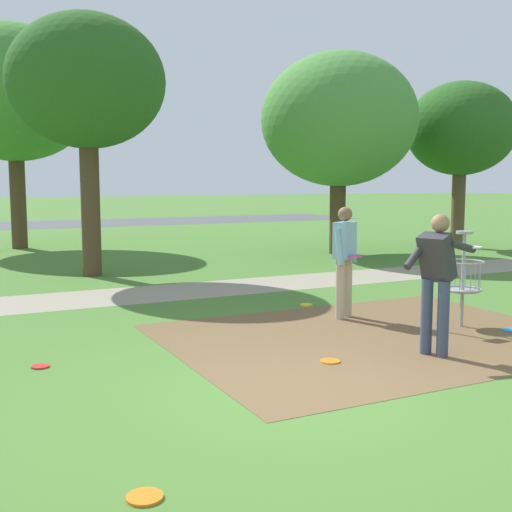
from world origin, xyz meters
TOP-DOWN VIEW (x-y plane):
  - ground_plane at (0.00, 0.00)m, footprint 160.00×160.00m
  - dirt_tee_pad at (2.08, 1.56)m, footprint 5.48×4.24m
  - disc_golf_basket at (3.53, 1.51)m, footprint 0.98×0.58m
  - player_foreground_watching at (2.40, 2.76)m, footprint 0.49×0.45m
  - player_throwing at (2.18, 0.49)m, footprint 1.17×0.46m
  - frisbee_near_basket at (4.02, 0.98)m, footprint 0.23×0.23m
  - frisbee_by_tee at (-2.00, -1.37)m, footprint 0.25×0.25m
  - frisbee_far_left at (2.39, 3.86)m, footprint 0.22×0.22m
  - frisbee_far_right at (0.88, 0.80)m, footprint 0.24×0.24m
  - frisbee_scattered_a at (6.13, 3.90)m, footprint 0.23×0.23m
  - frisbee_scattered_b at (-2.18, 2.09)m, footprint 0.20×0.20m
  - tree_near_left at (7.21, 10.16)m, footprint 4.44×4.44m
  - tree_near_right at (-0.86, 15.77)m, footprint 4.85×4.85m
  - tree_mid_left at (-0.10, 8.93)m, footprint 3.38×3.38m
  - tree_mid_center at (11.61, 9.95)m, footprint 3.40×3.40m
  - parking_lot_strip at (0.00, 26.91)m, footprint 36.00×6.00m
  - gravel_path at (0.00, 6.14)m, footprint 40.00×1.78m

SIDE VIEW (x-z plane):
  - ground_plane at x=0.00m, z-range 0.00..0.00m
  - gravel_path at x=0.00m, z-range 0.00..0.00m
  - parking_lot_strip at x=0.00m, z-range 0.00..0.01m
  - dirt_tee_pad at x=2.08m, z-range 0.00..0.01m
  - frisbee_near_basket at x=4.02m, z-range 0.00..0.02m
  - frisbee_by_tee at x=-2.00m, z-range 0.00..0.02m
  - frisbee_far_left at x=2.39m, z-range 0.00..0.02m
  - frisbee_far_right at x=0.88m, z-range 0.00..0.02m
  - frisbee_scattered_a at x=6.13m, z-range 0.00..0.02m
  - frisbee_scattered_b at x=-2.18m, z-range 0.00..0.02m
  - disc_golf_basket at x=3.53m, z-range 0.06..1.45m
  - player_foreground_watching at x=2.40m, z-range 0.11..1.82m
  - player_throwing at x=2.18m, z-range 0.13..1.84m
  - tree_mid_center at x=11.61m, z-range 1.10..6.26m
  - tree_near_left at x=7.21m, z-range 0.95..6.66m
  - tree_mid_left at x=-0.10m, z-range 1.36..7.02m
  - tree_near_right at x=-0.86m, z-range 1.32..8.14m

